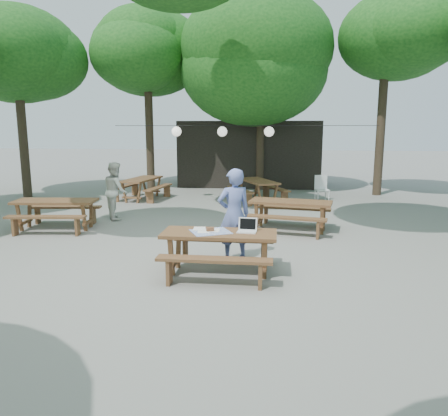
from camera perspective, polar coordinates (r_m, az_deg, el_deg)
ground at (r=9.56m, az=-3.45°, el=-5.01°), size 80.00×80.00×0.00m
pavilion at (r=19.63m, az=3.44°, el=7.16°), size 6.00×3.00×2.80m
main_picnic_table at (r=7.74m, az=-0.62°, el=-5.77°), size 2.00×1.58×0.75m
picnic_table_nw at (r=11.82m, az=-21.09°, el=-0.76°), size 2.08×1.79×0.75m
picnic_table_ne at (r=11.03m, az=8.65°, el=-0.93°), size 2.16×1.90×0.75m
picnic_table_far_w at (r=15.89m, az=-10.67°, el=2.52°), size 1.83×2.11×0.75m
picnic_table_far_e at (r=15.14m, az=4.45°, el=2.28°), size 2.24×2.40×0.75m
woman at (r=8.45m, az=1.31°, el=-0.84°), size 0.77×0.65×1.79m
second_person at (r=12.57m, az=-13.96°, el=2.21°), size 0.92×0.98×1.61m
plastic_chair at (r=15.58m, az=12.65°, el=1.81°), size 0.51×0.51×0.90m
laptop at (r=7.68m, az=3.06°, el=-2.64°), size 0.35×0.29×0.24m
tabletop_clutter at (r=7.68m, az=-1.85°, el=-3.02°), size 0.83×0.78×0.08m
paper_lanterns at (r=15.17m, az=-0.18°, el=9.97°), size 9.00×0.34×0.38m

